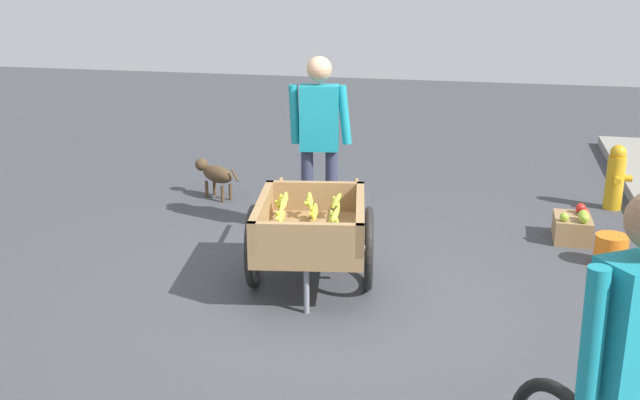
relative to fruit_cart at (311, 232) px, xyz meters
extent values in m
plane|color=#3D3F44|center=(0.27, 0.18, -0.43)|extent=(24.00, 24.00, 0.00)
cube|color=#937047|center=(0.01, 0.00, -0.03)|extent=(1.23, 0.99, 0.10)
cube|color=#937047|center=(0.52, 0.10, 0.14)|extent=(0.20, 0.80, 0.24)
cube|color=#937047|center=(-0.50, -0.09, 0.14)|extent=(0.20, 0.80, 0.24)
cube|color=#937047|center=(-0.05, 0.37, 0.14)|extent=(1.09, 0.26, 0.24)
cube|color=#937047|center=(0.08, -0.36, 0.14)|extent=(1.09, 0.26, 0.24)
torus|color=black|center=(-0.07, 0.44, -0.11)|extent=(0.64, 0.17, 0.64)
torus|color=black|center=(0.09, -0.43, -0.11)|extent=(0.64, 0.17, 0.64)
cylinder|color=gray|center=(0.01, 0.00, -0.11)|extent=(0.20, 0.87, 0.04)
cylinder|color=#937047|center=(-0.86, 0.19, 0.12)|extent=(0.55, 0.13, 0.04)
cylinder|color=#937047|center=(-0.74, -0.48, 0.12)|extent=(0.55, 0.13, 0.04)
cylinder|color=gray|center=(0.47, 0.09, -0.26)|extent=(0.04, 0.04, 0.35)
ellipsoid|color=gold|center=(-0.25, -0.05, 0.06)|extent=(0.18, 0.09, 0.15)
ellipsoid|color=gold|center=(-0.24, -0.04, 0.07)|extent=(0.19, 0.08, 0.09)
ellipsoid|color=gold|center=(-0.22, -0.03, 0.08)|extent=(0.19, 0.09, 0.09)
ellipsoid|color=gold|center=(-0.21, -0.02, 0.09)|extent=(0.18, 0.07, 0.14)
ellipsoid|color=gold|center=(0.04, 0.16, 0.06)|extent=(0.19, 0.08, 0.13)
ellipsoid|color=gold|center=(0.06, 0.17, 0.07)|extent=(0.19, 0.10, 0.05)
ellipsoid|color=gold|center=(0.08, 0.18, 0.08)|extent=(0.17, 0.13, 0.15)
ellipsoid|color=gold|center=(-0.36, 0.10, 0.12)|extent=(0.18, 0.11, 0.14)
ellipsoid|color=gold|center=(-0.36, 0.10, 0.13)|extent=(0.19, 0.10, 0.11)
ellipsoid|color=gold|center=(-0.34, 0.11, 0.14)|extent=(0.19, 0.08, 0.05)
ellipsoid|color=gold|center=(-0.34, 0.12, 0.15)|extent=(0.19, 0.12, 0.09)
ellipsoid|color=gold|center=(-0.33, 0.13, 0.16)|extent=(0.18, 0.08, 0.13)
ellipsoid|color=gold|center=(0.07, 0.18, 0.14)|extent=(0.17, 0.09, 0.15)
ellipsoid|color=gold|center=(0.08, 0.19, 0.15)|extent=(0.19, 0.10, 0.09)
ellipsoid|color=gold|center=(0.09, 0.19, 0.16)|extent=(0.19, 0.08, 0.05)
ellipsoid|color=gold|center=(0.10, 0.20, 0.17)|extent=(0.18, 0.14, 0.09)
ellipsoid|color=gold|center=(0.11, 0.21, 0.18)|extent=(0.18, 0.09, 0.15)
ellipsoid|color=gold|center=(-0.19, -0.27, 0.16)|extent=(0.19, 0.08, 0.13)
ellipsoid|color=gold|center=(-0.18, -0.27, 0.17)|extent=(0.19, 0.06, 0.07)
ellipsoid|color=gold|center=(-0.17, -0.26, 0.18)|extent=(0.18, 0.05, 0.08)
ellipsoid|color=gold|center=(-0.16, -0.25, 0.19)|extent=(0.18, 0.06, 0.14)
ellipsoid|color=gold|center=(-0.26, -0.32, 0.12)|extent=(0.19, 0.09, 0.14)
ellipsoid|color=gold|center=(-0.24, -0.31, 0.13)|extent=(0.18, 0.06, 0.05)
ellipsoid|color=gold|center=(-0.22, -0.30, 0.14)|extent=(0.17, 0.08, 0.15)
ellipsoid|color=gold|center=(-0.32, -0.10, 0.13)|extent=(0.18, 0.07, 0.14)
ellipsoid|color=gold|center=(-0.30, -0.09, 0.14)|extent=(0.19, 0.07, 0.08)
ellipsoid|color=gold|center=(-0.29, -0.09, 0.15)|extent=(0.19, 0.11, 0.09)
ellipsoid|color=gold|center=(-0.28, -0.08, 0.16)|extent=(0.18, 0.09, 0.14)
ellipsoid|color=gold|center=(0.16, -0.20, 0.16)|extent=(0.17, 0.07, 0.15)
ellipsoid|color=gold|center=(0.18, -0.19, 0.17)|extent=(0.18, 0.07, 0.05)
ellipsoid|color=gold|center=(0.20, -0.18, 0.18)|extent=(0.18, 0.08, 0.14)
cylinder|color=#333851|center=(-1.14, -0.10, -0.03)|extent=(0.11, 0.11, 0.81)
cylinder|color=#333851|center=(-1.10, -0.31, -0.03)|extent=(0.11, 0.11, 0.81)
cube|color=teal|center=(-1.12, -0.20, 0.66)|extent=(0.26, 0.37, 0.57)
sphere|color=tan|center=(-1.12, -0.20, 1.09)|extent=(0.22, 0.22, 0.22)
cylinder|color=teal|center=(-1.16, 0.01, 0.69)|extent=(0.08, 0.14, 0.52)
cylinder|color=teal|center=(-1.08, -0.42, 0.69)|extent=(0.08, 0.10, 0.52)
ellipsoid|color=black|center=(2.52, 1.86, 0.39)|extent=(0.20, 0.08, 0.06)
cylinder|color=teal|center=(2.64, 1.68, 0.68)|extent=(0.08, 0.09, 0.51)
ellipsoid|color=#4C3823|center=(-2.00, -1.53, -0.16)|extent=(0.37, 0.47, 0.18)
sphere|color=#4C3823|center=(-2.13, -1.77, -0.10)|extent=(0.14, 0.14, 0.14)
cylinder|color=#4C3823|center=(-1.86, -1.29, -0.12)|extent=(0.07, 0.11, 0.12)
cylinder|color=#4C3823|center=(-2.01, -1.67, -0.34)|extent=(0.04, 0.04, 0.18)
cylinder|color=#4C3823|center=(-2.11, -1.62, -0.34)|extent=(0.04, 0.04, 0.18)
cylinder|color=#4C3823|center=(-1.88, -1.44, -0.34)|extent=(0.04, 0.04, 0.18)
cylinder|color=#4C3823|center=(-1.98, -1.39, -0.34)|extent=(0.04, 0.04, 0.18)
cylinder|color=gold|center=(-2.61, 2.53, -0.16)|extent=(0.18, 0.18, 0.55)
sphere|color=gold|center=(-2.61, 2.53, 0.16)|extent=(0.16, 0.16, 0.16)
cylinder|color=gold|center=(-2.50, 2.53, -0.10)|extent=(0.10, 0.07, 0.07)
cylinder|color=gold|center=(-2.61, 2.64, -0.10)|extent=(0.07, 0.10, 0.07)
cylinder|color=orange|center=(-1.00, 2.31, -0.31)|extent=(0.27, 0.27, 0.25)
cube|color=#99754C|center=(-1.54, 2.04, -0.32)|extent=(0.44, 0.32, 0.22)
sphere|color=red|center=(-1.59, 2.14, -0.18)|extent=(0.08, 0.08, 0.08)
sphere|color=#99BF33|center=(-1.39, 1.95, -0.18)|extent=(0.08, 0.08, 0.08)
sphere|color=#99BF33|center=(-1.38, 2.12, -0.17)|extent=(0.09, 0.09, 0.09)
sphere|color=red|center=(-1.67, 2.12, -0.17)|extent=(0.09, 0.09, 0.09)
sphere|color=#99BF33|center=(-1.46, 2.12, -0.17)|extent=(0.09, 0.09, 0.09)
camera|label=1|loc=(5.08, 1.30, 1.87)|focal=41.23mm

